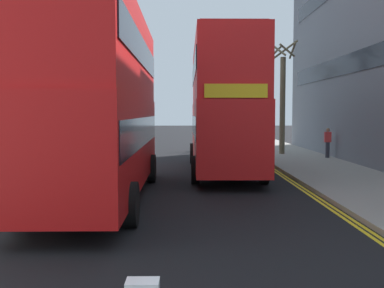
% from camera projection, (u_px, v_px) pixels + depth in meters
% --- Properties ---
extents(sidewalk_right, '(4.00, 80.00, 0.14)m').
position_uv_depth(sidewalk_right, '(353.00, 181.00, 16.89)').
color(sidewalk_right, gray).
rests_on(sidewalk_right, ground).
extents(sidewalk_left, '(4.00, 80.00, 0.14)m').
position_uv_depth(sidewalk_left, '(0.00, 182.00, 16.75)').
color(sidewalk_left, gray).
rests_on(sidewalk_left, ground).
extents(kerb_line_outer, '(0.10, 56.00, 0.01)m').
position_uv_depth(kerb_line_outer, '(311.00, 192.00, 14.88)').
color(kerb_line_outer, yellow).
rests_on(kerb_line_outer, ground).
extents(kerb_line_inner, '(0.10, 56.00, 0.01)m').
position_uv_depth(kerb_line_inner, '(306.00, 192.00, 14.88)').
color(kerb_line_inner, yellow).
rests_on(kerb_line_inner, ground).
extents(double_decker_bus_away, '(2.87, 10.83, 5.64)m').
position_uv_depth(double_decker_bus_away, '(101.00, 98.00, 13.53)').
color(double_decker_bus_away, red).
rests_on(double_decker_bus_away, ground).
extents(double_decker_bus_oncoming, '(2.81, 10.81, 5.64)m').
position_uv_depth(double_decker_bus_oncoming, '(223.00, 103.00, 19.79)').
color(double_decker_bus_oncoming, red).
rests_on(double_decker_bus_oncoming, ground).
extents(pedestrian_far, '(0.34, 0.22, 1.62)m').
position_uv_depth(pedestrian_far, '(328.00, 142.00, 24.90)').
color(pedestrian_far, '#2D2D38').
rests_on(pedestrian_far, sidewalk_right).
extents(street_tree_near, '(1.72, 1.70, 6.55)m').
position_uv_depth(street_tree_near, '(258.00, 106.00, 34.83)').
color(street_tree_near, '#6B6047').
rests_on(street_tree_near, sidewalk_right).
extents(street_tree_mid, '(1.92, 1.94, 6.82)m').
position_uv_depth(street_tree_mid, '(283.00, 98.00, 27.13)').
color(street_tree_mid, '#6B6047').
rests_on(street_tree_mid, sidewalk_right).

